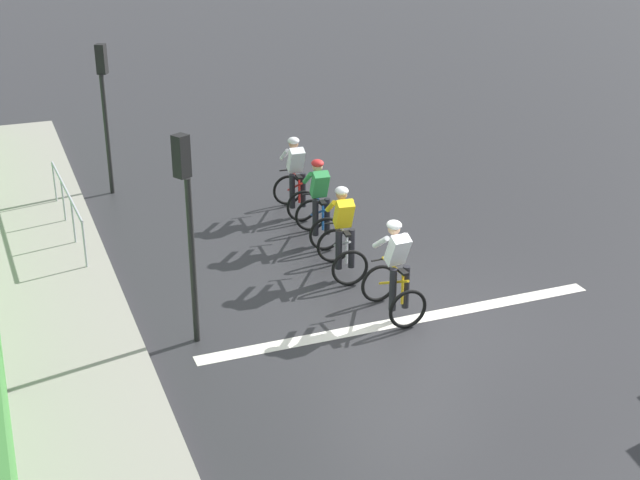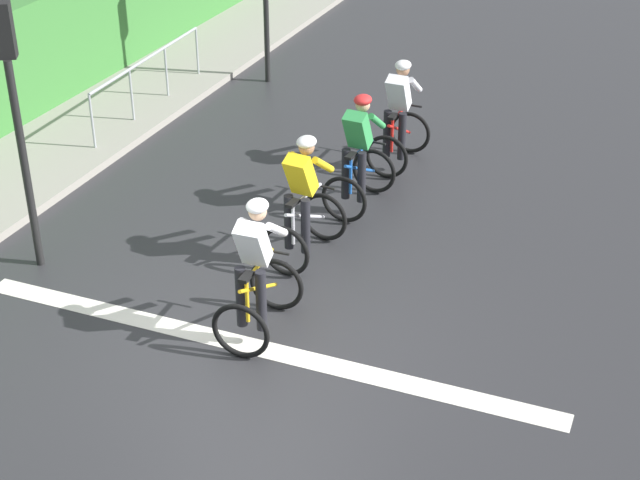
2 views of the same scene
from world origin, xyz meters
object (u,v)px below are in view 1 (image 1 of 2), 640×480
Objects in this scene: cyclist_second at (319,203)px; traffic_light_near_crossing at (186,208)px; cyclist_fourth at (395,272)px; traffic_light_far_junction at (104,96)px; cyclist_lead at (295,178)px; pedestrian_railing_kerbside at (67,199)px; cyclist_mid at (343,234)px.

traffic_light_near_crossing is (-3.25, -2.94, 1.43)m from cyclist_second.
cyclist_fourth is 3.60m from traffic_light_near_crossing.
cyclist_second is 0.50× the size of traffic_light_far_junction.
traffic_light_near_crossing reaches higher than cyclist_second.
cyclist_lead reaches higher than pedestrian_railing_kerbside.
traffic_light_near_crossing is at bearing -75.23° from pedestrian_railing_kerbside.
traffic_light_far_junction reaches higher than pedestrian_railing_kerbside.
cyclist_fourth is 0.50× the size of traffic_light_far_junction.
traffic_light_near_crossing is (-3.28, 0.42, 1.43)m from cyclist_fourth.
cyclist_fourth is (0.19, -1.77, 0.00)m from cyclist_mid.
traffic_light_far_junction is (-3.41, 2.75, 1.43)m from cyclist_lead.
pedestrian_railing_kerbside is (-1.22, -2.30, -1.43)m from traffic_light_far_junction.
cyclist_second is at bearing -52.28° from traffic_light_far_junction.
cyclist_lead is at bearing -5.57° from pedestrian_railing_kerbside.
pedestrian_railing_kerbside is (-4.56, 2.01, -0.00)m from cyclist_second.
cyclist_mid reaches higher than pedestrian_railing_kerbside.
cyclist_second is 1.00× the size of cyclist_fourth.
cyclist_second and cyclist_mid have the same top height.
traffic_light_near_crossing is 1.00× the size of traffic_light_far_junction.
cyclist_second is 1.60m from cyclist_mid.
cyclist_mid is 6.86m from traffic_light_far_junction.
traffic_light_far_junction is at bearing 141.10° from cyclist_lead.
cyclist_second is 4.98m from pedestrian_railing_kerbside.
cyclist_second is at bearing -23.85° from pedestrian_railing_kerbside.
traffic_light_near_crossing is at bearing -89.31° from traffic_light_far_junction.
traffic_light_far_junction is at bearing 90.69° from traffic_light_near_crossing.
cyclist_mid is 1.78m from cyclist_fourth.
cyclist_mid is at bearing 23.59° from traffic_light_near_crossing.
traffic_light_far_junction reaches higher than cyclist_lead.
cyclist_mid and cyclist_fourth have the same top height.
pedestrian_railing_kerbside is at bearing 156.15° from cyclist_second.
pedestrian_railing_kerbside is at bearing 130.44° from cyclist_fourth.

